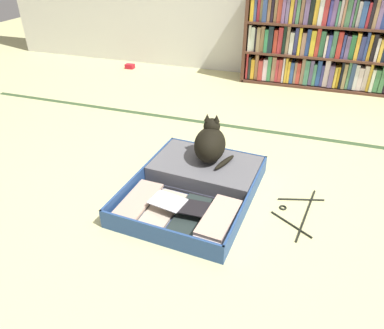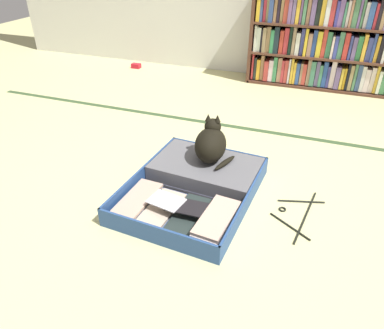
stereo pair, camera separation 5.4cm
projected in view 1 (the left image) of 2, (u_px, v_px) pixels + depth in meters
name	position (u px, v px, depth m)	size (l,w,h in m)	color
ground_plane	(207.00, 204.00, 2.07)	(10.00, 10.00, 0.00)	#C5C285
tatami_border	(244.00, 128.00, 2.90)	(4.80, 0.05, 0.00)	#344C2B
bookshelf	(328.00, 42.00, 3.49)	(1.60, 0.29, 0.90)	#523123
open_suitcase	(198.00, 184.00, 2.16)	(0.73, 0.91, 0.11)	navy
black_cat	(210.00, 143.00, 2.23)	(0.27, 0.29, 0.28)	black
clothes_hanger	(299.00, 212.00, 2.01)	(0.28, 0.48, 0.01)	black
small_red_pouch	(130.00, 66.00, 4.21)	(0.10, 0.07, 0.05)	red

